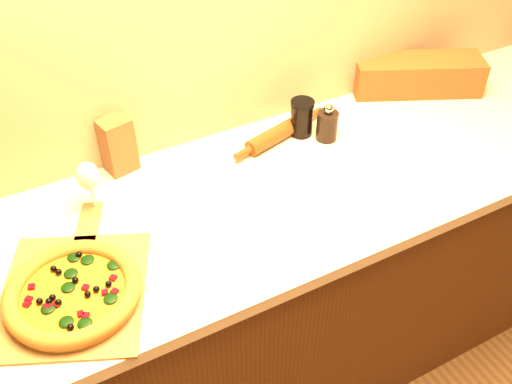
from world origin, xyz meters
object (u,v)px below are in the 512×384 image
pizza (73,292)px  rolling_pin (280,132)px  dark_jar (302,118)px  pepper_grinder (327,125)px  wine_glass (88,177)px  pizza_peel (74,288)px

pizza → rolling_pin: bearing=24.2°
pizza → dark_jar: dark_jar is taller
pizza → rolling_pin: (0.74, 0.33, -0.00)m
pepper_grinder → pizza: bearing=-162.9°
dark_jar → pepper_grinder: bearing=-46.6°
pizza → rolling_pin: size_ratio=0.85×
pizza → rolling_pin: 0.81m
rolling_pin → dark_jar: dark_jar is taller
wine_glass → dark_jar: bearing=3.2°
pepper_grinder → dark_jar: size_ratio=1.05×
pizza_peel → dark_jar: dark_jar is taller
rolling_pin → dark_jar: bearing=-4.0°
pizza_peel → pizza: 0.04m
wine_glass → dark_jar: wine_glass is taller
pizza → wine_glass: bearing=65.7°
pizza_peel → dark_jar: size_ratio=4.45×
pizza_peel → pepper_grinder: 0.90m
rolling_pin → pepper_grinder: bearing=-26.4°
pizza → pizza_peel: bearing=79.7°
pizza_peel → rolling_pin: rolling_pin is taller
wine_glass → pizza: bearing=-114.3°
pepper_grinder → wine_glass: (-0.74, 0.02, 0.06)m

